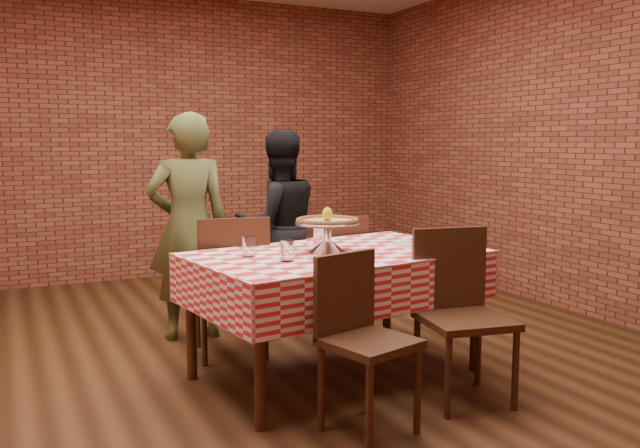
# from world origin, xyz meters

# --- Properties ---
(ground) EXTENTS (6.00, 6.00, 0.00)m
(ground) POSITION_xyz_m (0.00, 0.00, 0.00)
(ground) COLOR black
(ground) RESTS_ON ground
(back_wall) EXTENTS (5.50, 0.00, 5.50)m
(back_wall) POSITION_xyz_m (0.00, 3.00, 1.45)
(back_wall) COLOR brown
(back_wall) RESTS_ON ground
(table) EXTENTS (1.79, 1.23, 0.75)m
(table) POSITION_xyz_m (0.28, -0.41, 0.38)
(table) COLOR #432616
(table) RESTS_ON ground
(tablecloth) EXTENTS (1.83, 1.27, 0.29)m
(tablecloth) POSITION_xyz_m (0.28, -0.41, 0.61)
(tablecloth) COLOR red
(tablecloth) RESTS_ON table
(pizza_stand) EXTENTS (0.48, 0.48, 0.18)m
(pizza_stand) POSITION_xyz_m (0.24, -0.39, 0.85)
(pizza_stand) COLOR silver
(pizza_stand) RESTS_ON tablecloth
(pizza) EXTENTS (0.46, 0.46, 0.03)m
(pizza) POSITION_xyz_m (0.24, -0.39, 0.94)
(pizza) COLOR #CABA8C
(pizza) RESTS_ON pizza_stand
(lemon) EXTENTS (0.08, 0.08, 0.08)m
(lemon) POSITION_xyz_m (0.24, -0.39, 0.98)
(lemon) COLOR yellow
(lemon) RESTS_ON pizza
(water_glass_left) EXTENTS (0.08, 0.08, 0.12)m
(water_glass_left) POSITION_xyz_m (-0.10, -0.57, 0.82)
(water_glass_left) COLOR white
(water_glass_left) RESTS_ON tablecloth
(water_glass_right) EXTENTS (0.08, 0.08, 0.12)m
(water_glass_right) POSITION_xyz_m (-0.24, -0.35, 0.82)
(water_glass_right) COLOR white
(water_glass_right) RESTS_ON tablecloth
(side_plate) EXTENTS (0.18, 0.18, 0.01)m
(side_plate) POSITION_xyz_m (0.78, -0.40, 0.76)
(side_plate) COLOR white
(side_plate) RESTS_ON tablecloth
(sweetener_packet_a) EXTENTS (0.06, 0.06, 0.00)m
(sweetener_packet_a) POSITION_xyz_m (0.90, -0.53, 0.76)
(sweetener_packet_a) COLOR white
(sweetener_packet_a) RESTS_ON tablecloth
(sweetener_packet_b) EXTENTS (0.06, 0.05, 0.00)m
(sweetener_packet_b) POSITION_xyz_m (0.94, -0.49, 0.76)
(sweetener_packet_b) COLOR white
(sweetener_packet_b) RESTS_ON tablecloth
(condiment_caddy) EXTENTS (0.11, 0.10, 0.14)m
(condiment_caddy) POSITION_xyz_m (0.31, -0.08, 0.83)
(condiment_caddy) COLOR silver
(condiment_caddy) RESTS_ON tablecloth
(chair_near_left) EXTENTS (0.48, 0.48, 0.87)m
(chair_near_left) POSITION_xyz_m (0.06, -1.19, 0.43)
(chair_near_left) COLOR #432616
(chair_near_left) RESTS_ON ground
(chair_near_right) EXTENTS (0.52, 0.52, 0.93)m
(chair_near_right) POSITION_xyz_m (0.73, -1.07, 0.47)
(chair_near_right) COLOR #432616
(chair_near_right) RESTS_ON ground
(chair_far_left) EXTENTS (0.52, 0.52, 0.94)m
(chair_far_left) POSITION_xyz_m (-0.16, 0.25, 0.47)
(chair_far_left) COLOR #432616
(chair_far_left) RESTS_ON ground
(chair_far_right) EXTENTS (0.45, 0.45, 0.88)m
(chair_far_right) POSITION_xyz_m (0.64, 0.38, 0.44)
(chair_far_right) COLOR #432616
(chair_far_right) RESTS_ON ground
(diner_olive) EXTENTS (0.62, 0.44, 1.61)m
(diner_olive) POSITION_xyz_m (-0.30, 0.74, 0.81)
(diner_olive) COLOR #494F2A
(diner_olive) RESTS_ON ground
(diner_black) EXTENTS (0.74, 0.58, 1.50)m
(diner_black) POSITION_xyz_m (0.44, 0.87, 0.75)
(diner_black) COLOR black
(diner_black) RESTS_ON ground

